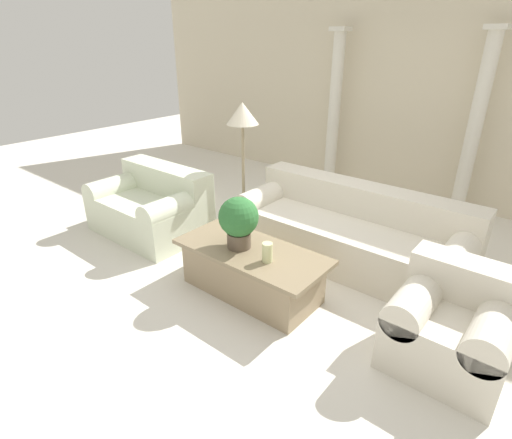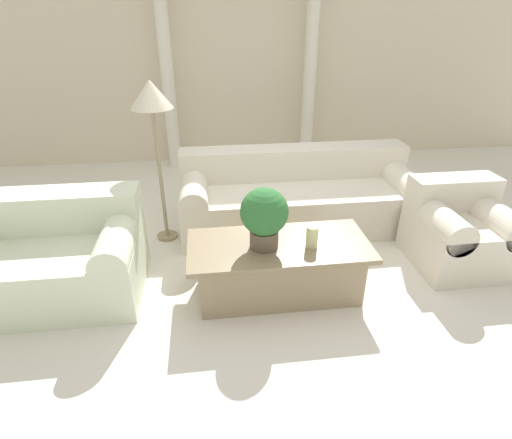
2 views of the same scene
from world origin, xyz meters
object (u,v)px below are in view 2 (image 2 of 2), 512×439
at_px(armchair, 460,229).
at_px(potted_plant, 264,215).
at_px(floor_lamp, 152,104).
at_px(sofa_long, 298,196).
at_px(loveseat, 53,255).
at_px(coffee_table, 278,267).

bearing_deg(armchair, potted_plant, -171.73).
relative_size(floor_lamp, armchair, 1.97).
xyz_separation_m(sofa_long, floor_lamp, (-1.39, -0.14, 1.03)).
xyz_separation_m(loveseat, coffee_table, (1.80, -0.25, -0.10)).
height_order(loveseat, armchair, loveseat).
xyz_separation_m(loveseat, potted_plant, (1.68, -0.27, 0.39)).
bearing_deg(coffee_table, potted_plant, -167.32).
height_order(floor_lamp, armchair, floor_lamp).
distance_m(sofa_long, coffee_table, 1.23).
height_order(coffee_table, armchair, armchair).
distance_m(loveseat, armchair, 3.49).
distance_m(sofa_long, potted_plant, 1.36).
bearing_deg(sofa_long, armchair, -35.81).
distance_m(potted_plant, floor_lamp, 1.48).
bearing_deg(loveseat, potted_plant, -9.28).
bearing_deg(coffee_table, loveseat, 172.22).
xyz_separation_m(coffee_table, potted_plant, (-0.12, -0.03, 0.50)).
relative_size(sofa_long, potted_plant, 5.06).
distance_m(loveseat, coffee_table, 1.82).
bearing_deg(potted_plant, armchair, 8.27).
relative_size(coffee_table, armchair, 1.81).
height_order(potted_plant, floor_lamp, floor_lamp).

